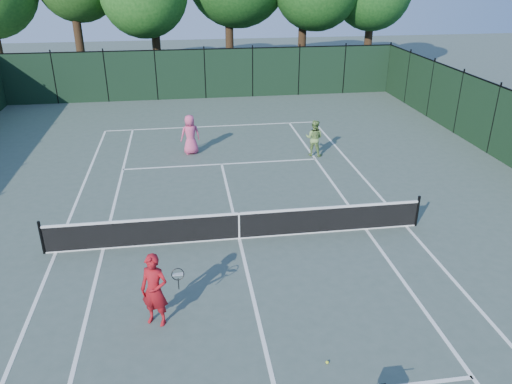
{
  "coord_description": "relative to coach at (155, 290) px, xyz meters",
  "views": [
    {
      "loc": [
        -1.48,
        -13.43,
        7.81
      ],
      "look_at": [
        0.68,
        1.0,
        1.1
      ],
      "focal_mm": 35.0,
      "sensor_mm": 36.0,
      "label": 1
    }
  ],
  "objects": [
    {
      "name": "baseline_far",
      "position": [
        2.39,
        15.54,
        -0.92
      ],
      "size": [
        10.97,
        0.1,
        0.01
      ],
      "primitive_type": "cube",
      "color": "white",
      "rests_on": "ground"
    },
    {
      "name": "sideline_doubles_right",
      "position": [
        7.88,
        3.66,
        -0.92
      ],
      "size": [
        0.1,
        23.77,
        0.01
      ],
      "primitive_type": "cube",
      "color": "white",
      "rests_on": "ground"
    },
    {
      "name": "sideline_singles_left",
      "position": [
        -1.72,
        3.66,
        -0.92
      ],
      "size": [
        0.1,
        23.77,
        0.01
      ],
      "primitive_type": "cube",
      "color": "white",
      "rests_on": "ground"
    },
    {
      "name": "center_service_line",
      "position": [
        2.39,
        3.66,
        -0.92
      ],
      "size": [
        0.1,
        12.8,
        0.01
      ],
      "primitive_type": "cube",
      "color": "white",
      "rests_on": "ground"
    },
    {
      "name": "coach",
      "position": [
        0.0,
        0.0,
        0.0
      ],
      "size": [
        1.1,
        0.68,
        1.85
      ],
      "rotation": [
        0.0,
        0.0,
        -0.42
      ],
      "color": "#A5121B",
      "rests_on": "ground"
    },
    {
      "name": "player_green",
      "position": [
        6.54,
        10.55,
        -0.12
      ],
      "size": [
        0.98,
        0.9,
        1.61
      ],
      "rotation": [
        0.0,
        0.0,
        2.67
      ],
      "color": "#78A050",
      "rests_on": "ground"
    },
    {
      "name": "loose_ball_midcourt",
      "position": [
        3.63,
        -1.91,
        -0.89
      ],
      "size": [
        0.07,
        0.07,
        0.07
      ],
      "primitive_type": "sphere",
      "color": "#D4EA2F",
      "rests_on": "ground"
    },
    {
      "name": "tennis_net",
      "position": [
        2.39,
        3.66,
        -0.45
      ],
      "size": [
        11.69,
        0.09,
        1.06
      ],
      "color": "black",
      "rests_on": "ground"
    },
    {
      "name": "ground",
      "position": [
        2.39,
        3.66,
        -0.93
      ],
      "size": [
        90.0,
        90.0,
        0.0
      ],
      "primitive_type": "plane",
      "color": "#46554C",
      "rests_on": "ground"
    },
    {
      "name": "sideline_singles_right",
      "position": [
        6.51,
        3.66,
        -0.92
      ],
      "size": [
        0.1,
        23.77,
        0.01
      ],
      "primitive_type": "cube",
      "color": "white",
      "rests_on": "ground"
    },
    {
      "name": "fence_far",
      "position": [
        2.39,
        21.66,
        0.57
      ],
      "size": [
        24.0,
        0.05,
        3.0
      ],
      "primitive_type": "cube",
      "color": "black",
      "rests_on": "ground"
    },
    {
      "name": "service_line_far",
      "position": [
        2.39,
        10.06,
        -0.92
      ],
      "size": [
        8.23,
        0.1,
        0.01
      ],
      "primitive_type": "cube",
      "color": "white",
      "rests_on": "ground"
    },
    {
      "name": "player_pink",
      "position": [
        1.16,
        11.59,
        -0.04
      ],
      "size": [
        0.97,
        0.74,
        1.77
      ],
      "rotation": [
        0.0,
        0.0,
        3.36
      ],
      "color": "#DE4E7E",
      "rests_on": "ground"
    },
    {
      "name": "sideline_doubles_left",
      "position": [
        -3.09,
        3.66,
        -0.92
      ],
      "size": [
        0.1,
        23.77,
        0.01
      ],
      "primitive_type": "cube",
      "color": "white",
      "rests_on": "ground"
    }
  ]
}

